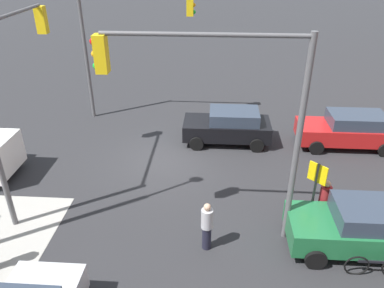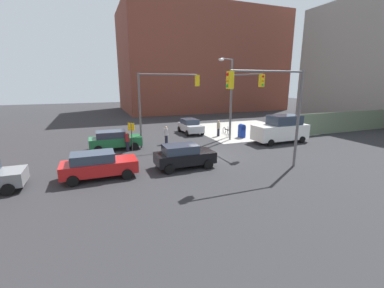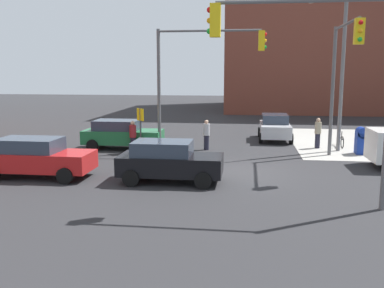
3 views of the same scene
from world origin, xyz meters
name	(u,v)px [view 1 (image 1 of 3)]	position (x,y,z in m)	size (l,w,h in m)	color
ground_plane	(165,160)	(0.00, 0.00, 0.00)	(120.00, 120.00, 0.00)	#28282B
traffic_signal_nw_corner	(222,100)	(-2.31, 4.50, 4.65)	(5.72, 0.36, 6.50)	#59595B
traffic_signal_se_corner	(126,30)	(2.33, -4.50, 4.64)	(5.67, 0.36, 6.50)	#59595B
traffic_signal_ne_corner	(13,75)	(4.50, 2.58, 4.61)	(0.36, 5.07, 6.50)	#59595B
warning_sign_two_way	(316,184)	(-5.40, 3.90, 1.64)	(0.48, 0.48, 2.40)	#4C4C4C
sedan_green	(365,227)	(-6.75, 4.91, 0.84)	(4.37, 2.02, 1.62)	#1E6638
hatchback_red	(349,129)	(-8.32, -1.92, 0.84)	(4.43, 2.02, 1.62)	#B21919
hatchback_black	(228,126)	(-2.79, -1.96, 0.84)	(4.03, 2.02, 1.62)	black
pedestrian_crossing	(324,202)	(-5.80, 3.80, 0.89)	(0.36, 0.36, 1.72)	maroon
pedestrian_walking_north	(207,226)	(-2.00, 5.20, 0.87)	(0.36, 0.36, 1.68)	#B2B2B7
bicycle_at_crosswalk	(376,266)	(-6.80, 6.00, 0.35)	(1.75, 0.05, 0.97)	black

